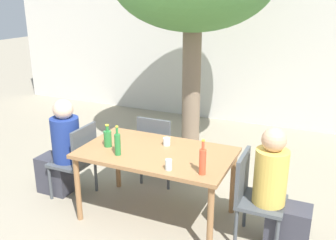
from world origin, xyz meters
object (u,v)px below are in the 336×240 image
Objects in this scene: dining_table_front at (156,158)px; soda_bottle_2 at (203,161)px; green_bottle_0 at (118,144)px; drinking_glass_0 at (167,142)px; green_bottle_1 at (108,138)px; patio_chair_1 at (253,193)px; patio_chair_2 at (158,146)px; patio_chair_0 at (78,157)px; drinking_glass_1 at (169,165)px; person_seated_1 at (279,196)px; person_seated_0 at (61,152)px.

soda_bottle_2 is (0.61, -0.30, 0.21)m from dining_table_front.
drinking_glass_0 is (0.35, 0.43, -0.08)m from green_bottle_0.
drinking_glass_0 is at bearing 26.96° from green_bottle_1.
patio_chair_1 is 1.51m from patio_chair_2.
green_bottle_0 reaches higher than patio_chair_1.
dining_table_front is at bearing 37.30° from green_bottle_0.
drinking_glass_0 is at bearing 100.41° from patio_chair_0.
patio_chair_0 reaches higher than drinking_glass_1.
person_seated_1 is 0.81m from soda_bottle_2.
patio_chair_2 is 0.75× the size of person_seated_1.
patio_chair_1 is 1.00× the size of patio_chair_2.
soda_bottle_2 is at bearing -40.74° from drinking_glass_0.
person_seated_0 reaches higher than green_bottle_0.
person_seated_1 is 1.63m from green_bottle_0.
drinking_glass_1 is (0.61, -0.10, -0.07)m from green_bottle_0.
soda_bottle_2 is 0.77m from drinking_glass_0.
soda_bottle_2 is (-0.42, -0.30, 0.39)m from patio_chair_1.
person_seated_0 is 14.46× the size of drinking_glass_0.
patio_chair_0 reaches higher than drinking_glass_0.
green_bottle_0 is 3.04× the size of drinking_glass_1.
soda_bottle_2 reaches higher than patio_chair_2.
person_seated_1 is (1.26, -0.00, -0.16)m from dining_table_front.
drinking_glass_1 reaches higher than dining_table_front.
patio_chair_2 is at bearing 132.86° from soda_bottle_2.
soda_bottle_2 is at bearing -10.47° from green_bottle_1.
person_seated_0 is at bearing -171.45° from drinking_glass_0.
soda_bottle_2 is at bearing 7.77° from drinking_glass_1.
person_seated_1 is at bearing 90.00° from person_seated_0.
person_seated_1 reaches higher than drinking_glass_1.
patio_chair_1 is at bearing 152.63° from patio_chair_2.
person_seated_1 is at bearing -90.00° from patio_chair_1.
drinking_glass_1 is (-0.31, -0.04, -0.08)m from soda_bottle_2.
green_bottle_0 is at bearing 170.28° from drinking_glass_1.
patio_chair_1 and patio_chair_2 have the same top height.
soda_bottle_2 is at bearing -26.42° from dining_table_front.
patio_chair_1 is 0.76× the size of person_seated_0.
green_bottle_1 is 1.16m from soda_bottle_2.
person_seated_1 is at bearing 19.59° from drinking_glass_1.
person_seated_0 reaches higher than dining_table_front.
patio_chair_0 is at bearing 90.00° from person_seated_1.
patio_chair_1 reaches higher than drinking_glass_0.
person_seated_0 reaches higher than drinking_glass_1.
drinking_glass_0 is 0.81× the size of drinking_glass_1.
green_bottle_0 is at bearing 100.18° from patio_chair_1.
dining_table_front is 5.10× the size of green_bottle_0.
patio_chair_2 is 1.41m from soda_bottle_2.
dining_table_front is at bearing 90.00° from patio_chair_0.
dining_table_front is 1.27m from person_seated_0.
patio_chair_0 is 0.24m from person_seated_0.
patio_chair_1 reaches higher than dining_table_front.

